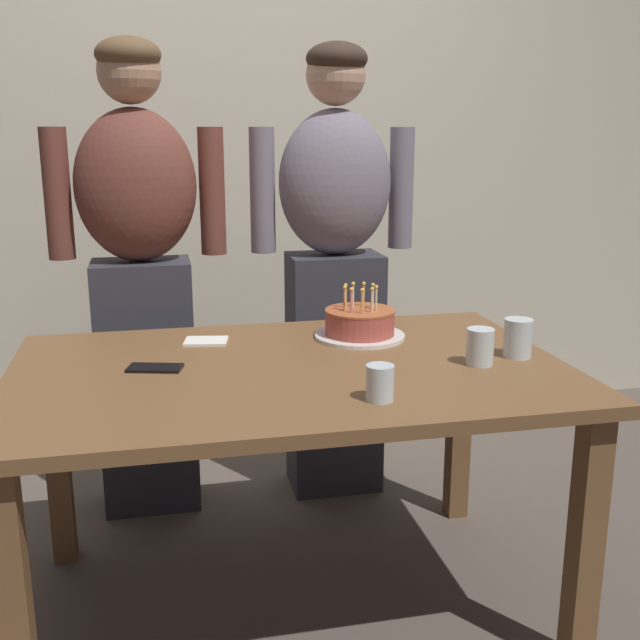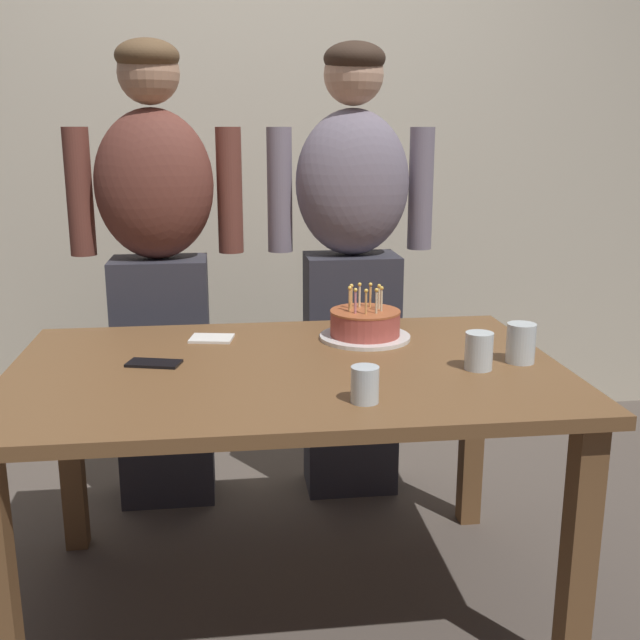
% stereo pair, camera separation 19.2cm
% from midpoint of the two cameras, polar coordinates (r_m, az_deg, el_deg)
% --- Properties ---
extents(ground_plane, '(10.00, 10.00, 0.00)m').
position_cam_midpoint_polar(ground_plane, '(2.39, 0.10, -20.60)').
color(ground_plane, '#564C44').
extents(back_wall, '(5.20, 0.10, 2.60)m').
position_cam_midpoint_polar(back_wall, '(3.51, -3.17, 13.07)').
color(back_wall, beige).
rests_on(back_wall, ground_plane).
extents(dining_table, '(1.50, 0.96, 0.74)m').
position_cam_midpoint_polar(dining_table, '(2.09, 0.11, -5.98)').
color(dining_table, brown).
rests_on(dining_table, ground_plane).
extents(birthday_cake, '(0.28, 0.28, 0.17)m').
position_cam_midpoint_polar(birthday_cake, '(2.32, 5.79, -0.44)').
color(birthday_cake, white).
rests_on(birthday_cake, dining_table).
extents(water_glass_near, '(0.07, 0.07, 0.10)m').
position_cam_midpoint_polar(water_glass_near, '(2.08, 14.51, -2.31)').
color(water_glass_near, silver).
rests_on(water_glass_near, dining_table).
extents(water_glass_far, '(0.07, 0.07, 0.09)m').
position_cam_midpoint_polar(water_glass_far, '(1.79, 6.51, -4.90)').
color(water_glass_far, silver).
rests_on(water_glass_far, dining_table).
extents(water_glass_side, '(0.08, 0.08, 0.11)m').
position_cam_midpoint_polar(water_glass_side, '(2.17, 17.40, -1.70)').
color(water_glass_side, silver).
rests_on(water_glass_side, dining_table).
extents(cell_phone, '(0.16, 0.11, 0.01)m').
position_cam_midpoint_polar(cell_phone, '(2.10, -9.87, -3.28)').
color(cell_phone, black).
rests_on(cell_phone, dining_table).
extents(napkin_stack, '(0.14, 0.12, 0.01)m').
position_cam_midpoint_polar(napkin_stack, '(2.32, -5.84, -1.42)').
color(napkin_stack, white).
rests_on(napkin_stack, dining_table).
extents(person_man_bearded, '(0.61, 0.27, 1.66)m').
position_cam_midpoint_polar(person_man_bearded, '(2.74, -10.12, 3.62)').
color(person_man_bearded, '#33333D').
rests_on(person_man_bearded, ground_plane).
extents(person_woman_cardigan, '(0.61, 0.27, 1.66)m').
position_cam_midpoint_polar(person_woman_cardigan, '(2.79, 4.38, 3.99)').
color(person_woman_cardigan, '#33333D').
rests_on(person_woman_cardigan, ground_plane).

